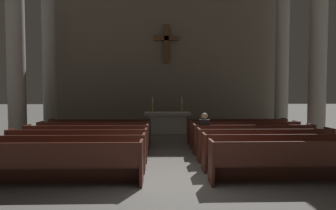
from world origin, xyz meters
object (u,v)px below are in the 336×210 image
object	(u,v)px
column_right_second	(318,48)
pew_right_row_2	(279,152)
pew_left_row_1	(51,163)
pew_right_row_3	(265,145)
pew_left_row_6	(101,131)
column_right_third	(282,58)
pew_right_row_5	(244,134)
pew_left_row_3	(78,146)
column_left_second	(16,46)
column_left_third	(49,57)
pew_left_row_5	(95,135)
candlestick_left	(153,107)
pew_right_row_6	(237,131)
pew_right_row_1	(298,162)
pew_right_row_4	(253,139)
altar	(167,122)
pew_left_row_4	(87,140)
pew_left_row_2	(67,153)
candlestick_right	(182,107)
lone_worshipper	(204,132)

from	to	relation	value
column_right_second	pew_right_row_2	bearing A→B (deg)	-128.93
pew_left_row_1	pew_right_row_3	distance (m)	5.61
pew_left_row_6	column_right_third	xyz separation A→B (m)	(8.35, 3.08, 3.20)
pew_right_row_3	pew_right_row_5	world-z (taller)	same
pew_left_row_1	pew_right_row_3	bearing A→B (deg)	20.35
pew_left_row_3	pew_right_row_5	bearing A→B (deg)	20.35
column_left_second	column_left_third	distance (m)	3.17
pew_left_row_1	pew_right_row_2	size ratio (longest dim) A/B	1.00
pew_left_row_5	column_right_third	size ratio (longest dim) A/B	0.51
candlestick_left	pew_right_row_6	bearing A→B (deg)	-38.46
pew_left_row_6	pew_right_row_2	bearing A→B (deg)	-36.57
pew_right_row_1	pew_right_row_4	distance (m)	2.93
altar	pew_left_row_4	bearing A→B (deg)	-119.78
pew_left_row_2	pew_right_row_1	size ratio (longest dim) A/B	1.00
candlestick_right	pew_right_row_5	bearing A→B (deg)	-61.94
column_left_third	candlestick_left	world-z (taller)	column_left_third
pew_right_row_3	candlestick_right	bearing A→B (deg)	109.11
pew_left_row_1	candlestick_right	world-z (taller)	candlestick_right
pew_left_row_6	column_left_third	world-z (taller)	column_left_third
pew_left_row_2	pew_right_row_4	size ratio (longest dim) A/B	1.00
pew_left_row_4	pew_right_row_1	distance (m)	6.02
pew_left_row_6	candlestick_left	distance (m)	3.37
pew_left_row_3	pew_right_row_4	world-z (taller)	same
pew_right_row_6	column_left_third	bearing A→B (deg)	159.74
pew_left_row_4	column_left_third	world-z (taller)	column_left_third
column_right_second	column_left_third	size ratio (longest dim) A/B	1.00
pew_right_row_5	pew_left_row_6	bearing A→B (deg)	169.49
column_left_third	pew_left_row_6	bearing A→B (deg)	-44.98
pew_left_row_5	pew_right_row_5	distance (m)	5.26
pew_left_row_3	pew_right_row_4	bearing A→B (deg)	10.51
pew_left_row_2	pew_right_row_2	xyz separation A→B (m)	(5.26, 0.00, 0.00)
pew_left_row_6	pew_right_row_3	distance (m)	6.02
pew_left_row_6	column_left_second	bearing A→B (deg)	-178.37
candlestick_left	pew_right_row_1	bearing A→B (deg)	-66.13
column_left_second	lone_worshipper	xyz separation A→B (m)	(6.77, -1.83, -2.99)
pew_left_row_1	column_left_third	bearing A→B (deg)	111.17
pew_right_row_3	column_right_second	bearing A→B (deg)	42.65
pew_right_row_5	candlestick_right	size ratio (longest dim) A/B	5.19
pew_left_row_6	column_left_second	distance (m)	4.44
pew_right_row_3	lone_worshipper	bearing A→B (deg)	147.26
pew_left_row_3	pew_right_row_5	xyz separation A→B (m)	(5.26, 1.95, 0.00)
pew_right_row_3	pew_right_row_2	bearing A→B (deg)	-90.00
pew_right_row_5	column_left_second	world-z (taller)	column_left_second
pew_left_row_5	lone_worshipper	xyz separation A→B (m)	(3.68, -0.94, 0.22)
candlestick_left	column_right_second	bearing A→B (deg)	-23.08
pew_right_row_1	column_right_second	xyz separation A→B (m)	(3.08, 4.79, 3.20)
pew_right_row_6	pew_left_row_2	bearing A→B (deg)	-143.43
pew_left_row_2	pew_right_row_3	size ratio (longest dim) A/B	1.00
pew_right_row_4	candlestick_left	distance (m)	5.73
candlestick_left	pew_left_row_5	bearing A→B (deg)	-118.06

